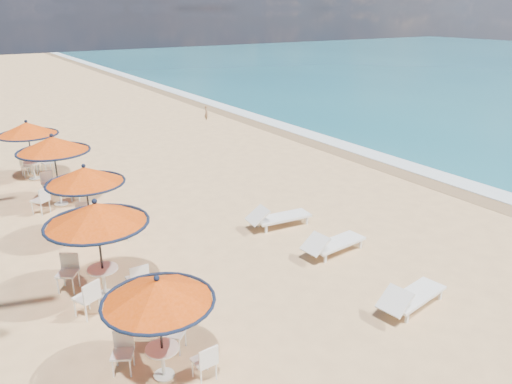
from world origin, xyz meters
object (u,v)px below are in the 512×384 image
station_3 (53,153)px  station_4 (29,135)px  station_2 (87,182)px  lounger_mid (332,243)px  station_1 (96,227)px  station_0 (159,303)px  lounger_near (410,297)px  lounger_far (277,217)px

station_3 → station_4: (-0.21, 3.70, -0.10)m
station_2 → lounger_mid: (5.53, -4.77, -1.50)m
lounger_mid → station_2: bearing=134.0°
station_1 → lounger_mid: 6.55m
station_1 → lounger_mid: station_1 is taller
station_1 → station_3: bearing=85.9°
lounger_mid → station_0: bearing=-166.0°
lounger_near → station_2: bearing=114.3°
station_2 → station_4: size_ratio=0.97×
station_2 → lounger_near: station_2 is taller
station_3 → lounger_far: bearing=-47.3°
station_0 → station_2: (0.55, 6.89, 0.24)m
lounger_mid → lounger_far: lounger_far is taller
station_1 → lounger_far: bearing=10.4°
lounger_near → lounger_far: size_ratio=0.97×
lounger_mid → lounger_far: bearing=90.6°
station_1 → lounger_far: (5.98, 1.10, -1.52)m
station_3 → station_4: size_ratio=1.06×
station_3 → station_2: bearing=-86.9°
station_1 → station_2: (0.70, 3.44, -0.02)m
lounger_near → station_0: bearing=160.7°
lounger_far → lounger_near: bearing=-84.9°
station_0 → lounger_mid: size_ratio=1.03×
station_4 → lounger_far: (5.69, -9.63, -1.46)m
station_3 → lounger_near: (5.40, -11.53, -1.58)m
station_1 → lounger_near: (5.91, -4.50, -1.53)m
station_1 → lounger_mid: size_ratio=1.20×
lounger_far → station_0: bearing=-136.2°
station_0 → lounger_far: station_0 is taller
station_0 → station_4: 14.18m
station_0 → lounger_mid: station_0 is taller
lounger_far → station_4: bearing=126.5°
station_4 → station_0: bearing=-90.6°
station_0 → lounger_mid: 6.56m
station_2 → lounger_near: (5.21, -7.94, -1.51)m
station_1 → station_4: (0.29, 10.73, -0.05)m
station_1 → lounger_mid: (6.23, -1.33, -1.53)m
lounger_near → lounger_far: bearing=80.3°
station_3 → lounger_near: bearing=-64.9°
lounger_mid → lounger_far: (-0.24, 2.43, 0.01)m
station_1 → station_2: 3.51m
station_1 → lounger_far: size_ratio=1.16×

